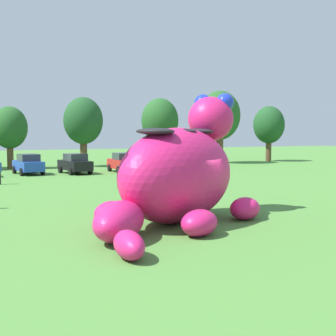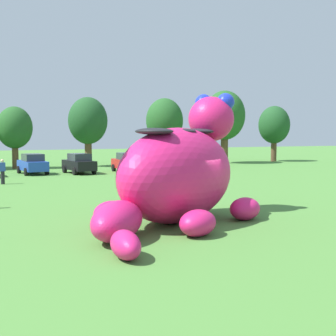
% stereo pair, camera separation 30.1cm
% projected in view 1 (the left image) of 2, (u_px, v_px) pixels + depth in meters
% --- Properties ---
extents(ground_plane, '(160.00, 160.00, 0.00)m').
position_uv_depth(ground_plane, '(187.00, 223.00, 18.19)').
color(ground_plane, '#4C8438').
extents(giant_inflatable_creature, '(8.35, 8.87, 5.24)m').
position_uv_depth(giant_inflatable_creature, '(178.00, 174.00, 18.26)').
color(giant_inflatable_creature, '#E01E6B').
rests_on(giant_inflatable_creature, ground).
extents(car_blue, '(2.33, 4.28, 1.72)m').
position_uv_depth(car_blue, '(28.00, 164.00, 39.24)').
color(car_blue, '#2347B7').
rests_on(car_blue, ground).
extents(car_black, '(2.38, 4.30, 1.72)m').
position_uv_depth(car_black, '(75.00, 164.00, 39.87)').
color(car_black, black).
rests_on(car_black, ground).
extents(car_red, '(1.99, 4.13, 1.72)m').
position_uv_depth(car_red, '(123.00, 162.00, 41.40)').
color(car_red, red).
rests_on(car_red, ground).
extents(box_truck, '(3.28, 6.66, 2.95)m').
position_uv_depth(box_truck, '(177.00, 152.00, 45.17)').
color(box_truck, '#B2231E').
rests_on(box_truck, ground).
extents(tree_centre_left, '(3.40, 3.40, 6.03)m').
position_uv_depth(tree_centre_left, '(10.00, 128.00, 44.90)').
color(tree_centre_left, brown).
rests_on(tree_centre_left, ground).
extents(tree_centre, '(4.02, 4.02, 7.14)m').
position_uv_depth(tree_centre, '(83.00, 121.00, 47.76)').
color(tree_centre, brown).
rests_on(tree_centre, ground).
extents(tree_centre_right, '(4.11, 4.11, 7.29)m').
position_uv_depth(tree_centre_right, '(160.00, 121.00, 51.59)').
color(tree_centre_right, brown).
rests_on(tree_centre_right, ground).
extents(tree_mid_right, '(4.65, 4.65, 8.25)m').
position_uv_depth(tree_mid_right, '(220.00, 116.00, 53.04)').
color(tree_mid_right, brown).
rests_on(tree_mid_right, ground).
extents(tree_right, '(3.79, 3.79, 6.72)m').
position_uv_depth(tree_right, '(269.00, 125.00, 56.78)').
color(tree_right, brown).
rests_on(tree_right, ground).
extents(spectator_by_cars, '(0.38, 0.26, 1.71)m').
position_uv_depth(spectator_by_cars, '(192.00, 168.00, 34.77)').
color(spectator_by_cars, '#726656').
rests_on(spectator_by_cars, ground).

